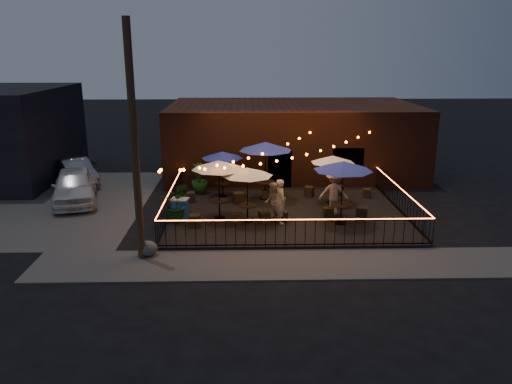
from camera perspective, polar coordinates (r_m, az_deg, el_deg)
The scene contains 38 objects.
ground at distance 20.10m, azimuth 3.90°, elevation -4.47°, with size 110.00×110.00×0.00m, color black.
patio at distance 21.95m, azimuth 3.44°, elevation -2.46°, with size 10.00×8.00×0.15m, color black.
sidewalk at distance 17.10m, azimuth 4.90°, elevation -8.20°, with size 18.00×2.50×0.05m, color #4A4744.
parking_lot at distance 25.88m, azimuth -24.51°, elevation -1.19°, with size 11.00×12.00×0.02m, color #4A4744.
brick_building at distance 29.31m, azimuth 4.16°, elevation 6.10°, with size 14.00×8.00×4.00m.
utility_pole at distance 16.81m, azimuth -13.72°, elevation 5.20°, with size 0.26×0.26×8.00m, color #392217.
fence_front at distance 18.00m, azimuth 4.52°, elevation -4.72°, with size 10.00×0.04×1.04m.
fence_left at distance 21.93m, azimuth -9.68°, elevation -1.08°, with size 0.04×8.00×1.04m.
fence_right at distance 22.75m, azimuth 16.11°, elevation -0.86°, with size 0.04×8.00×1.04m.
festoon_lights at distance 20.95m, azimuth 0.86°, elevation 3.60°, with size 10.02×8.72×1.32m.
cafe_table_0 at distance 20.58m, azimuth -4.29°, elevation 3.01°, with size 2.65×2.65×2.47m.
cafe_table_1 at distance 23.76m, azimuth -3.88°, elevation 4.18°, with size 2.11×2.11×2.21m.
cafe_table_2 at distance 20.06m, azimuth -1.00°, elevation 2.24°, with size 2.28×2.28×2.29m.
cafe_table_3 at distance 23.17m, azimuth 1.10°, elevation 5.16°, with size 2.91×2.91×2.75m.
cafe_table_4 at distance 20.08m, azimuth 9.94°, elevation 2.86°, with size 2.97×2.97×2.61m.
cafe_table_5 at distance 22.92m, azimuth 8.78°, elevation 3.65°, with size 2.59×2.59×2.23m.
bistro_chair_0 at distance 20.14m, azimuth -7.03°, elevation -3.29°, with size 0.43×0.43×0.51m, color black.
bistro_chair_1 at distance 20.29m, azimuth -2.23°, elevation -3.10°, with size 0.39×0.39×0.46m, color black.
bistro_chair_2 at distance 23.44m, azimuth -7.47°, elevation -0.58°, with size 0.39×0.39×0.46m, color black.
bistro_chair_3 at distance 23.01m, azimuth -2.03°, elevation -0.69°, with size 0.44×0.44×0.52m, color black.
bistro_chair_4 at distance 20.48m, azimuth 0.95°, elevation -2.89°, with size 0.40×0.40×0.47m, color black.
bistro_chair_5 at distance 20.70m, azimuth 3.10°, elevation -2.79°, with size 0.35×0.35×0.41m, color black.
bistro_chair_6 at distance 23.74m, azimuth 1.18°, elevation -0.27°, with size 0.37×0.37×0.43m, color black.
bistro_chair_7 at distance 24.25m, azimuth 6.08°, elevation 0.05°, with size 0.41×0.41×0.48m, color black.
bistro_chair_8 at distance 21.23m, azimuth 8.22°, elevation -2.38°, with size 0.39×0.39×0.46m, color black.
bistro_chair_9 at distance 21.38m, azimuth 11.97°, elevation -2.37°, with size 0.44×0.44×0.52m, color black.
bistro_chair_10 at distance 24.70m, azimuth 9.42°, elevation 0.18°, with size 0.38×0.38×0.45m, color black.
bistro_chair_11 at distance 24.56m, azimuth 12.58°, elevation -0.11°, with size 0.36×0.36×0.42m, color black.
patron_a at distance 20.24m, azimuth 2.84°, elevation -1.08°, with size 0.68×0.44×1.85m, color tan.
patron_b at distance 20.59m, azimuth 1.89°, elevation -1.12°, with size 0.79×0.61×1.62m, color tan.
patron_c at distance 21.59m, azimuth 8.90°, elevation -0.08°, with size 1.24×0.71×1.91m, color #CFA38E.
potted_shrub_a at distance 20.81m, azimuth -9.01°, elevation -1.45°, with size 1.26×1.09×1.40m, color #133E0C.
potted_shrub_b at distance 21.98m, azimuth -8.60°, elevation -0.61°, with size 0.72×0.58×1.31m, color #14330E.
potted_shrub_c at distance 24.73m, azimuth -6.45°, elevation 1.57°, with size 0.83×0.83×1.49m, color #18380E.
cooler at distance 21.01m, azimuth -8.66°, elevation -1.92°, with size 0.78×0.62×0.92m.
boulder at distance 17.96m, azimuth -12.30°, elevation -6.32°, with size 0.79×0.67×0.62m, color #474642.
car_white at distance 25.06m, azimuth -20.05°, elevation 0.66°, with size 1.90×4.71×1.61m, color silver.
car_silver at distance 28.56m, azimuth -19.82°, elevation 2.19°, with size 1.40×4.03×1.33m, color #95959C.
Camera 1 is at (-1.84, -18.74, 7.02)m, focal length 35.00 mm.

